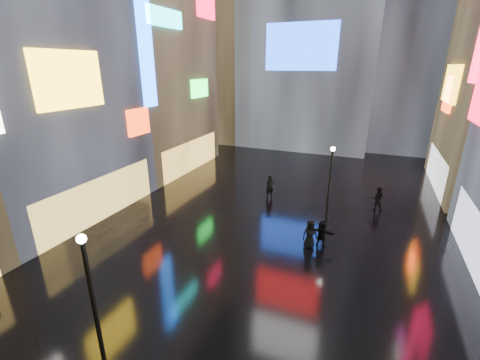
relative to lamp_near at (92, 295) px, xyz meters
The scene contains 12 objects.
ground 15.38m from the lamp_near, 80.90° to the left, with size 140.00×140.00×0.00m, color black.
building_left_mid 18.59m from the lamp_near, 146.73° to the left, with size 10.28×12.70×24.00m.
building_left_far 26.20m from the lamp_near, 123.02° to the left, with size 10.28×12.00×22.00m.
tower_flank_right 44.73m from the lamp_near, 74.44° to the left, with size 12.00×12.00×34.00m, color black.
tower_flank_left 39.98m from the lamp_near, 107.46° to the left, with size 10.00×10.00×26.00m, color black.
lamp_near is the anchor object (origin of this frame).
lamp_far 15.50m from the lamp_near, 68.61° to the left, with size 0.30×0.30×5.20m.
pedestrian_4 11.93m from the lamp_near, 63.41° to the left, with size 0.86×0.56×1.75m, color black.
pedestrian_5 12.63m from the lamp_near, 61.95° to the left, with size 1.49×0.47×1.61m, color black.
pedestrian_6 17.02m from the lamp_near, 87.07° to the left, with size 0.67×0.44×1.84m, color black.
pedestrian_7 19.77m from the lamp_near, 63.34° to the left, with size 0.87×0.68×1.79m, color black.
umbrella_2 11.77m from the lamp_near, 63.41° to the left, with size 0.94×0.95×0.86m, color black.
Camera 1 is at (5.37, -1.00, 10.03)m, focal length 24.00 mm.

